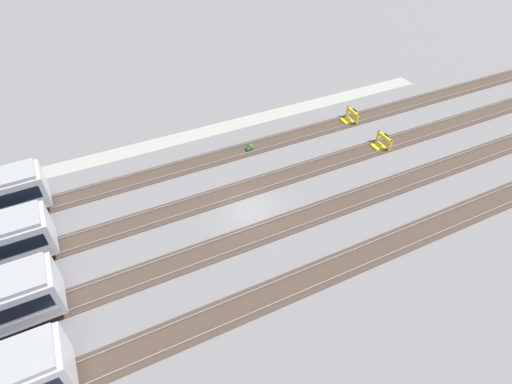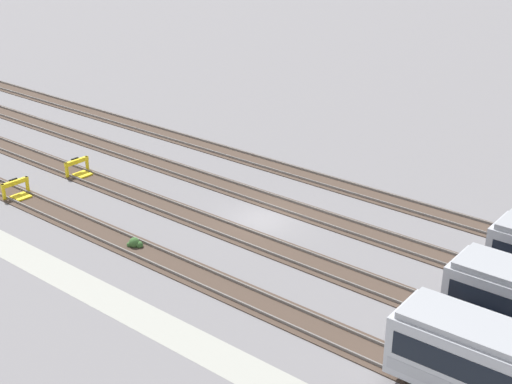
{
  "view_description": "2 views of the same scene",
  "coord_description": "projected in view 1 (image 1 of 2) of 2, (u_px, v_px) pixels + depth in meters",
  "views": [
    {
      "loc": [
        9.47,
        20.66,
        22.17
      ],
      "look_at": [
        -0.5,
        0.0,
        1.8
      ],
      "focal_mm": 28.0,
      "sensor_mm": 36.0,
      "label": 1
    },
    {
      "loc": [
        25.36,
        -31.84,
        19.87
      ],
      "look_at": [
        -0.5,
        0.0,
        1.8
      ],
      "focal_mm": 50.0,
      "sensor_mm": 36.0,
      "label": 2
    }
  ],
  "objects": [
    {
      "name": "rail_track_far_inner",
      "position": [
        299.0,
        283.0,
        26.51
      ],
      "size": [
        90.0,
        2.23,
        0.21
      ],
      "color": "#47382D",
      "rests_on": "ground"
    },
    {
      "name": "rail_track_nearest",
      "position": [
        215.0,
        158.0,
        36.86
      ],
      "size": [
        90.0,
        2.23,
        0.21
      ],
      "color": "#47382D",
      "rests_on": "ground"
    },
    {
      "name": "bumper_stop_nearest_track",
      "position": [
        350.0,
        117.0,
        41.46
      ],
      "size": [
        1.37,
        2.01,
        1.22
      ],
      "color": "yellow",
      "rests_on": "ground"
    },
    {
      "name": "ground_plane",
      "position": [
        250.0,
        211.0,
        31.71
      ],
      "size": [
        400.0,
        400.0,
        0.0
      ],
      "primitive_type": "plane",
      "color": "slate"
    },
    {
      "name": "rail_track_middle",
      "position": [
        265.0,
        232.0,
        29.96
      ],
      "size": [
        90.0,
        2.24,
        0.21
      ],
      "color": "#47382D",
      "rests_on": "ground"
    },
    {
      "name": "rail_track_near_inner",
      "position": [
        237.0,
        191.0,
        33.41
      ],
      "size": [
        90.0,
        2.24,
        0.21
      ],
      "color": "#47382D",
      "rests_on": "ground"
    },
    {
      "name": "bumper_stop_near_inner_track",
      "position": [
        382.0,
        142.0,
        37.99
      ],
      "size": [
        1.36,
        2.0,
        1.22
      ],
      "color": "yellow",
      "rests_on": "ground"
    },
    {
      "name": "weed_clump",
      "position": [
        250.0,
        147.0,
        37.79
      ],
      "size": [
        0.92,
        0.7,
        0.64
      ],
      "color": "#38602D",
      "rests_on": "ground"
    },
    {
      "name": "service_walkway",
      "position": [
        198.0,
        134.0,
        39.99
      ],
      "size": [
        54.0,
        2.0,
        0.01
      ],
      "primitive_type": "cube",
      "color": "#9E9E93",
      "rests_on": "ground"
    }
  ]
}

